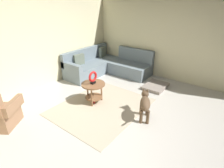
% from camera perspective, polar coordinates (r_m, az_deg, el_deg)
% --- Properties ---
extents(ground_plane, '(6.00, 6.00, 0.10)m').
position_cam_1_polar(ground_plane, '(4.08, 2.95, -12.04)').
color(ground_plane, beige).
extents(wall_back, '(6.00, 0.12, 2.70)m').
position_cam_1_polar(wall_back, '(5.55, -23.17, 12.23)').
color(wall_back, beige).
rests_on(wall_back, ground_plane).
extents(wall_right, '(0.12, 6.00, 2.70)m').
position_cam_1_polar(wall_right, '(6.02, 19.83, 13.65)').
color(wall_right, beige).
rests_on(wall_right, ground_plane).
extents(area_rug, '(2.30, 1.90, 0.01)m').
position_cam_1_polar(area_rug, '(4.50, -3.35, -7.26)').
color(area_rug, '#BCAD93').
rests_on(area_rug, ground_plane).
extents(sectional_couch, '(2.20, 2.25, 0.88)m').
position_cam_1_polar(sectional_couch, '(6.41, -1.84, 5.92)').
color(sectional_couch, slate).
rests_on(sectional_couch, ground_plane).
extents(side_table, '(0.60, 0.60, 0.54)m').
position_cam_1_polar(side_table, '(4.51, -6.04, -1.25)').
color(side_table, brown).
rests_on(side_table, ground_plane).
extents(torus_sculpture, '(0.28, 0.08, 0.33)m').
position_cam_1_polar(torus_sculpture, '(4.39, -6.21, 2.19)').
color(torus_sculpture, black).
rests_on(torus_sculpture, side_table).
extents(dog_bed_mat, '(0.80, 0.60, 0.09)m').
position_cam_1_polar(dog_bed_mat, '(5.58, 13.89, -0.68)').
color(dog_bed_mat, gray).
rests_on(dog_bed_mat, ground_plane).
extents(dog, '(0.77, 0.46, 0.63)m').
position_cam_1_polar(dog, '(3.97, 10.63, -6.21)').
color(dog, brown).
rests_on(dog, ground_plane).
extents(dog_toy_ball, '(0.08, 0.08, 0.08)m').
position_cam_1_polar(dog_toy_ball, '(4.63, -5.93, -5.82)').
color(dog_toy_ball, red).
rests_on(dog_toy_ball, ground_plane).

